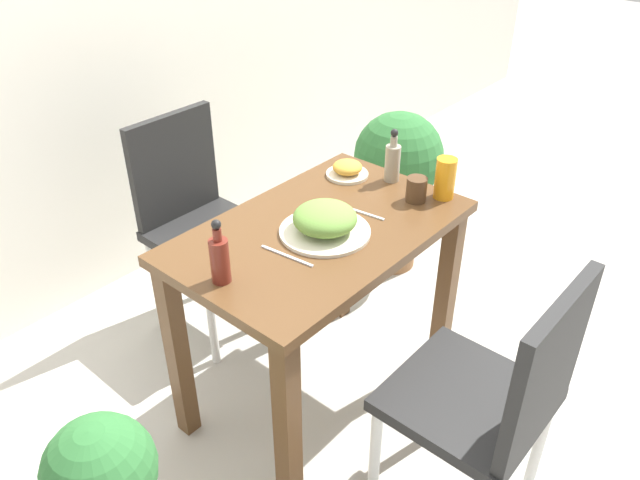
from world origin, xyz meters
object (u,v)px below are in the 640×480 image
object	(u,v)px
juice_glass	(445,178)
sauce_bottle	(220,258)
side_plate	(347,170)
potted_plant_right	(397,171)
food_plate	(325,221)
chair_near	(495,396)
condiment_bottle	(393,161)
chair_far	(197,213)
drink_cup	(416,189)

from	to	relation	value
juice_glass	sauce_bottle	size ratio (longest dim) A/B	0.73
side_plate	potted_plant_right	distance (m)	0.65
sauce_bottle	potted_plant_right	world-z (taller)	sauce_bottle
food_plate	juice_glass	bearing A→B (deg)	-19.22
chair_near	side_plate	bearing A→B (deg)	-115.60
side_plate	condiment_bottle	world-z (taller)	condiment_bottle
chair_near	chair_far	distance (m)	1.40
chair_far	potted_plant_right	size ratio (longest dim) A/B	1.16
chair_far	sauce_bottle	distance (m)	0.87
sauce_bottle	potted_plant_right	bearing A→B (deg)	12.62
juice_glass	potted_plant_right	bearing A→B (deg)	46.60
potted_plant_right	chair_far	bearing A→B (deg)	156.22
juice_glass	potted_plant_right	xyz separation A→B (m)	(0.48, 0.51, -0.32)
chair_far	sauce_bottle	world-z (taller)	sauce_bottle
chair_far	side_plate	distance (m)	0.67
side_plate	condiment_bottle	xyz separation A→B (m)	(0.08, -0.14, 0.05)
food_plate	sauce_bottle	bearing A→B (deg)	171.68
food_plate	juice_glass	size ratio (longest dim) A/B	1.99
chair_near	side_plate	xyz separation A→B (m)	(0.41, 0.86, 0.26)
food_plate	potted_plant_right	world-z (taller)	food_plate
juice_glass	condiment_bottle	distance (m)	0.21
drink_cup	chair_near	bearing A→B (deg)	-126.72
chair_near	potted_plant_right	xyz separation A→B (m)	(0.98, 1.01, -0.01)
food_plate	chair_near	bearing A→B (deg)	-94.47
side_plate	potted_plant_right	size ratio (longest dim) A/B	0.20
chair_near	potted_plant_right	world-z (taller)	chair_near
drink_cup	juice_glass	size ratio (longest dim) A/B	0.59
drink_cup	juice_glass	distance (m)	0.11
sauce_bottle	chair_far	bearing A→B (deg)	57.15
food_plate	juice_glass	distance (m)	0.48
juice_glass	potted_plant_right	world-z (taller)	juice_glass
sauce_bottle	condiment_bottle	bearing A→B (deg)	-0.14
chair_near	sauce_bottle	world-z (taller)	sauce_bottle
sauce_bottle	juice_glass	bearing A→B (deg)	-14.34
chair_far	potted_plant_right	bearing A→B (deg)	-23.78
chair_near	condiment_bottle	size ratio (longest dim) A/B	4.60
chair_far	juice_glass	bearing A→B (deg)	-66.14
drink_cup	condiment_bottle	bearing A→B (deg)	65.03
chair_far	juice_glass	world-z (taller)	chair_far
chair_far	drink_cup	world-z (taller)	chair_far
drink_cup	sauce_bottle	xyz separation A→B (m)	(-0.75, 0.15, 0.03)
food_plate	condiment_bottle	size ratio (longest dim) A/B	1.46
drink_cup	juice_glass	xyz separation A→B (m)	(0.08, -0.06, 0.03)
drink_cup	potted_plant_right	bearing A→B (deg)	38.49
side_plate	juice_glass	xyz separation A→B (m)	(0.09, -0.36, 0.05)
juice_glass	potted_plant_right	size ratio (longest dim) A/B	0.18
food_plate	sauce_bottle	xyz separation A→B (m)	(-0.38, 0.06, 0.03)
drink_cup	sauce_bottle	distance (m)	0.77
potted_plant_right	side_plate	bearing A→B (deg)	-165.10
side_plate	drink_cup	world-z (taller)	drink_cup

